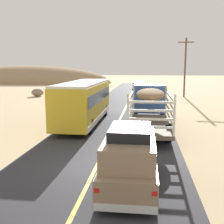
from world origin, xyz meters
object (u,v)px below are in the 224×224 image
Objects in this scene: suv_near at (130,158)px; car_far at (138,87)px; bus at (84,101)px; livestock_truck at (149,102)px; power_pole_mid at (185,66)px; boulder_near_shoulder at (38,93)px.

car_far is at bearing 91.08° from suv_near.
bus reaches higher than car_far.
power_pole_mid reaches higher than livestock_truck.
car_far is 2.58× the size of boulder_near_shoulder.
livestock_truck is 5.42× the size of boulder_near_shoulder.
suv_near is at bearing -94.26° from livestock_truck.
suv_near is at bearing -69.38° from bus.
boulder_near_shoulder is (-16.11, 18.26, -1.23)m from livestock_truck.
power_pole_mid is at bearing -30.57° from car_far.
livestock_truck is 24.31m from car_far.
power_pole_mid is 4.65× the size of boulder_near_shoulder.
suv_near reaches higher than car_far.
livestock_truck is 21.12m from power_pole_mid.
boulder_near_shoulder is (-15.30, 29.17, -0.60)m from suv_near.
power_pole_mid is (6.69, -3.95, 3.37)m from car_far.
power_pole_mid reaches higher than bus.
bus is at bearing 178.41° from livestock_truck.
livestock_truck is at bearing -104.42° from power_pole_mid.
car_far is 15.82m from boulder_near_shoulder.
power_pole_mid reaches higher than suv_near.
power_pole_mid is at bearing 5.47° from boulder_near_shoulder.
livestock_truck is 1.17× the size of power_pole_mid.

